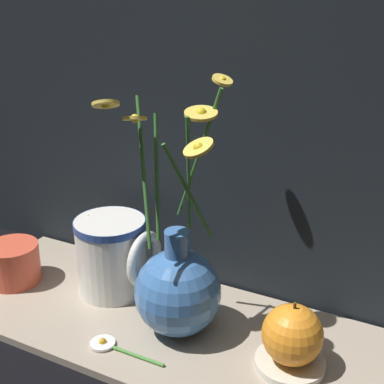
{
  "coord_description": "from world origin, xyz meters",
  "views": [
    {
      "loc": [
        0.29,
        -0.58,
        0.5
      ],
      "look_at": [
        -0.01,
        0.0,
        0.23
      ],
      "focal_mm": 50.0,
      "sensor_mm": 36.0,
      "label": 1
    }
  ],
  "objects_px": {
    "orange_fruit": "(292,334)",
    "vase_with_flowers": "(178,287)",
    "yellow_mug": "(12,263)",
    "ceramic_pitcher": "(113,253)"
  },
  "relations": [
    {
      "from": "yellow_mug",
      "to": "orange_fruit",
      "type": "distance_m",
      "value": 0.49
    },
    {
      "from": "vase_with_flowers",
      "to": "yellow_mug",
      "type": "distance_m",
      "value": 0.32
    },
    {
      "from": "vase_with_flowers",
      "to": "yellow_mug",
      "type": "xyz_separation_m",
      "value": [
        -0.32,
        -0.01,
        -0.04
      ]
    },
    {
      "from": "orange_fruit",
      "to": "vase_with_flowers",
      "type": "bearing_deg",
      "value": 179.36
    },
    {
      "from": "vase_with_flowers",
      "to": "ceramic_pitcher",
      "type": "xyz_separation_m",
      "value": [
        -0.15,
        0.05,
        -0.0
      ]
    },
    {
      "from": "vase_with_flowers",
      "to": "ceramic_pitcher",
      "type": "height_order",
      "value": "vase_with_flowers"
    },
    {
      "from": "vase_with_flowers",
      "to": "ceramic_pitcher",
      "type": "distance_m",
      "value": 0.15
    },
    {
      "from": "yellow_mug",
      "to": "orange_fruit",
      "type": "bearing_deg",
      "value": 0.8
    },
    {
      "from": "yellow_mug",
      "to": "ceramic_pitcher",
      "type": "xyz_separation_m",
      "value": [
        0.17,
        0.06,
        0.04
      ]
    },
    {
      "from": "vase_with_flowers",
      "to": "orange_fruit",
      "type": "relative_size",
      "value": 4.09
    }
  ]
}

